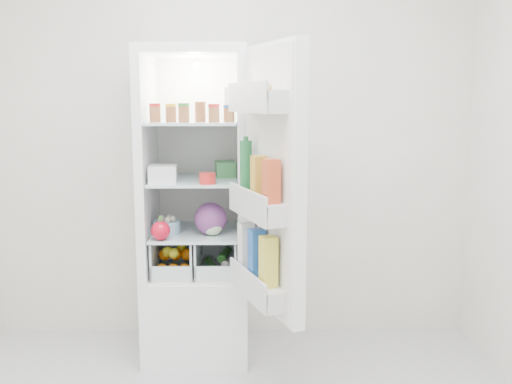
{
  "coord_description": "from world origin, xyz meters",
  "views": [
    {
      "loc": [
        0.11,
        -2.07,
        1.52
      ],
      "look_at": [
        0.15,
        0.95,
        1.02
      ],
      "focal_mm": 40.0,
      "sensor_mm": 36.0,
      "label": 1
    }
  ],
  "objects_px": {
    "mushroom_bowl": "(167,227)",
    "fridge_door": "(269,188)",
    "refrigerator": "(197,242)",
    "red_cabbage": "(211,219)"
  },
  "relations": [
    {
      "from": "refrigerator",
      "to": "mushroom_bowl",
      "type": "distance_m",
      "value": 0.23
    },
    {
      "from": "fridge_door",
      "to": "mushroom_bowl",
      "type": "bearing_deg",
      "value": 28.3
    },
    {
      "from": "mushroom_bowl",
      "to": "fridge_door",
      "type": "relative_size",
      "value": 0.12
    },
    {
      "from": "mushroom_bowl",
      "to": "fridge_door",
      "type": "bearing_deg",
      "value": -41.51
    },
    {
      "from": "refrigerator",
      "to": "mushroom_bowl",
      "type": "bearing_deg",
      "value": -145.07
    },
    {
      "from": "mushroom_bowl",
      "to": "fridge_door",
      "type": "distance_m",
      "value": 0.82
    },
    {
      "from": "red_cabbage",
      "to": "mushroom_bowl",
      "type": "xyz_separation_m",
      "value": [
        -0.26,
        0.03,
        -0.06
      ]
    },
    {
      "from": "mushroom_bowl",
      "to": "refrigerator",
      "type": "bearing_deg",
      "value": 34.93
    },
    {
      "from": "red_cabbage",
      "to": "refrigerator",
      "type": "bearing_deg",
      "value": 121.6
    },
    {
      "from": "red_cabbage",
      "to": "mushroom_bowl",
      "type": "distance_m",
      "value": 0.26
    }
  ]
}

